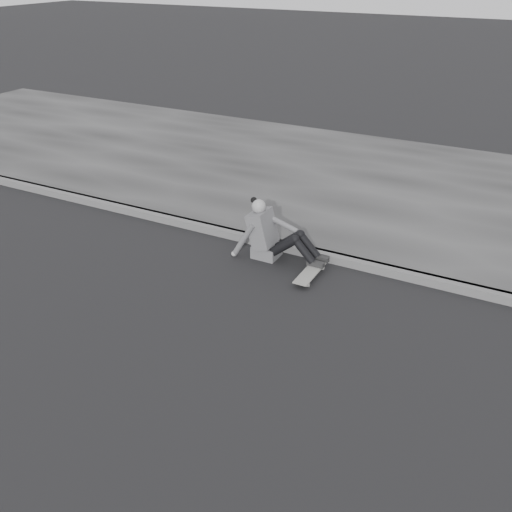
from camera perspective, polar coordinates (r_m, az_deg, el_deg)
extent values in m
plane|color=black|center=(6.58, -7.03, -8.53)|extent=(80.00, 80.00, 0.00)
cube|color=#545454|center=(8.46, 2.75, 1.01)|extent=(24.00, 0.16, 0.12)
cube|color=#333333|center=(11.05, 9.53, 7.29)|extent=(24.00, 6.00, 0.12)
cylinder|color=gray|center=(7.61, 4.21, -2.63)|extent=(0.03, 0.05, 0.05)
cylinder|color=gray|center=(7.56, 5.25, -2.89)|extent=(0.03, 0.05, 0.05)
cylinder|color=gray|center=(8.03, 5.72, -0.95)|extent=(0.03, 0.05, 0.05)
cylinder|color=gray|center=(7.98, 6.71, -1.19)|extent=(0.03, 0.05, 0.05)
cube|color=#29292B|center=(7.57, 4.73, -2.58)|extent=(0.16, 0.04, 0.03)
cube|color=#29292B|center=(7.99, 6.23, -0.89)|extent=(0.16, 0.04, 0.03)
cube|color=slate|center=(7.77, 5.51, -1.55)|extent=(0.20, 0.78, 0.02)
cube|color=#525255|center=(8.25, 1.07, 0.53)|extent=(0.36, 0.34, 0.18)
cube|color=#525255|center=(8.13, 0.65, 2.77)|extent=(0.37, 0.40, 0.57)
cube|color=#525255|center=(8.13, -0.16, 3.72)|extent=(0.14, 0.30, 0.20)
cylinder|color=gray|center=(8.05, 0.34, 4.39)|extent=(0.09, 0.09, 0.08)
sphere|color=gray|center=(8.02, 0.28, 4.99)|extent=(0.20, 0.20, 0.20)
sphere|color=black|center=(8.05, -0.23, 5.61)|extent=(0.09, 0.09, 0.09)
cylinder|color=black|center=(7.97, 2.81, 1.03)|extent=(0.43, 0.13, 0.39)
cylinder|color=black|center=(8.11, 3.35, 1.54)|extent=(0.43, 0.13, 0.39)
cylinder|color=black|center=(7.86, 4.79, 0.53)|extent=(0.35, 0.11, 0.36)
cylinder|color=black|center=(8.01, 5.30, 1.06)|extent=(0.35, 0.11, 0.36)
sphere|color=black|center=(7.85, 3.92, 1.65)|extent=(0.13, 0.13, 0.13)
sphere|color=black|center=(8.00, 4.45, 2.16)|extent=(0.13, 0.13, 0.13)
cube|color=black|center=(7.88, 5.98, -0.77)|extent=(0.24, 0.08, 0.07)
cube|color=black|center=(8.02, 6.47, -0.22)|extent=(0.24, 0.08, 0.07)
cylinder|color=#525255|center=(8.11, -1.29, 1.59)|extent=(0.38, 0.08, 0.58)
sphere|color=gray|center=(8.28, -2.22, 0.23)|extent=(0.08, 0.08, 0.08)
cylinder|color=#525255|center=(8.14, 2.67, 3.24)|extent=(0.48, 0.08, 0.21)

